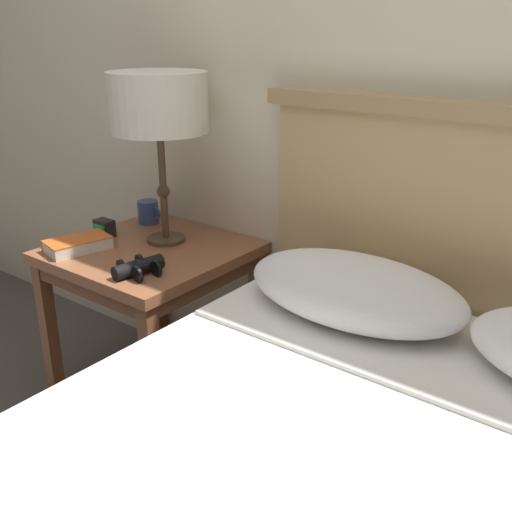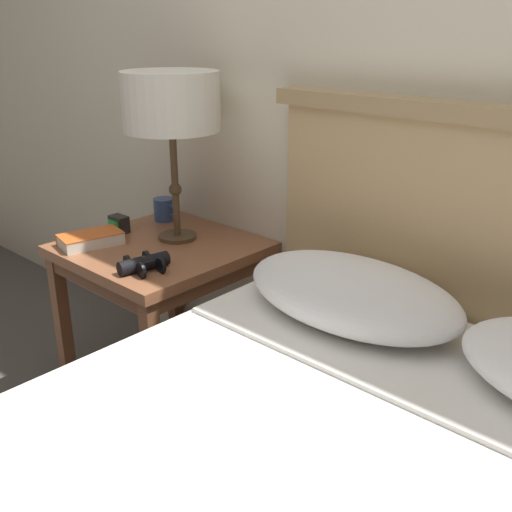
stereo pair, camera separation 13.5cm
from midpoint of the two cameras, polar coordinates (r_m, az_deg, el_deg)
The scene contains 7 objects.
wall_back at distance 1.76m, azimuth 14.66°, elevation 21.44°, with size 8.00×0.06×2.60m.
nightstand at distance 2.06m, azimuth -7.12°, elevation -0.93°, with size 0.58×0.58×0.58m.
table_lamp at distance 1.98m, azimuth -6.12°, elevation 14.16°, with size 0.32×0.32×0.56m.
book_on_nightstand at distance 2.06m, azimuth -13.69°, elevation 1.55°, with size 0.16×0.22×0.04m.
binoculars_pair at distance 1.82m, azimuth -8.54°, elevation -0.73°, with size 0.15×0.16×0.05m.
coffee_mug at distance 2.27m, azimuth -7.06°, elevation 4.40°, with size 0.10×0.08×0.08m.
alarm_clock at distance 2.17m, azimuth -11.20°, elevation 2.97°, with size 0.07×0.05×0.06m.
Camera 2 is at (0.91, -0.52, 1.28)m, focal length 42.00 mm.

